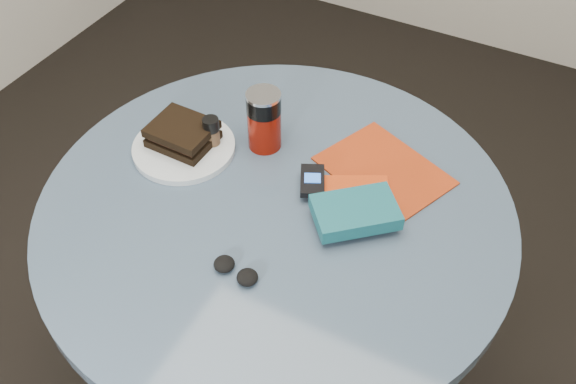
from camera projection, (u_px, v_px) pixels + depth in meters
The scene contains 11 objects.
ground at pixel (279, 377), 1.88m from camera, with size 4.00×4.00×0.00m, color black.
table at pixel (276, 252), 1.46m from camera, with size 1.00×1.00×0.75m.
plate at pixel (184, 148), 1.45m from camera, with size 0.23×0.23×0.01m, color silver.
sandwich at pixel (183, 134), 1.44m from camera, with size 0.14×0.12×0.05m.
soda_can at pixel (264, 120), 1.42m from camera, with size 0.08×0.08×0.14m.
pepper_grinder at pixel (212, 133), 1.43m from camera, with size 0.04×0.04×0.08m.
magazine at pixel (384, 171), 1.41m from camera, with size 0.26×0.20×0.00m, color #962D0D.
red_book at pixel (352, 195), 1.34m from camera, with size 0.16×0.10×0.01m, color #B8360E.
novel at pixel (355, 212), 1.28m from camera, with size 0.17×0.11×0.03m, color #124E58.
mp3_player at pixel (312, 181), 1.35m from camera, with size 0.08×0.10×0.02m.
headphones at pixel (236, 271), 1.21m from camera, with size 0.10×0.05×0.02m.
Camera 1 is at (0.45, -0.79, 1.73)m, focal length 40.00 mm.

